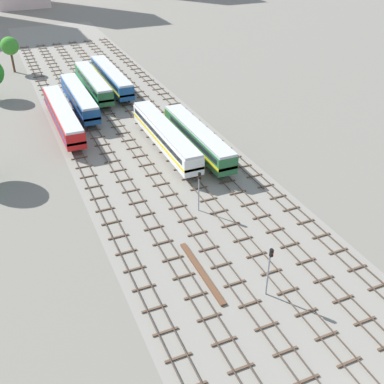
{
  "coord_description": "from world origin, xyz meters",
  "views": [
    {
      "loc": [
        -19.73,
        -13.4,
        31.91
      ],
      "look_at": [
        0.0,
        31.9,
        1.5
      ],
      "focal_mm": 43.58,
      "sensor_mm": 36.0,
      "label": 1
    }
  ],
  "objects_px": {
    "diesel_railcar_centre_right_nearest": "(198,137)",
    "passenger_coach_far_left_mid": "(63,115)",
    "passenger_coach_centre_near": "(165,135)",
    "signal_post_nearest": "(269,266)",
    "passenger_coach_centre_farther": "(111,76)",
    "signal_post_near": "(199,186)",
    "diesel_railcar_left_midfar": "(79,97)",
    "diesel_railcar_centre_left_far": "(93,82)"
  },
  "relations": [
    {
      "from": "passenger_coach_centre_near",
      "to": "signal_post_nearest",
      "type": "xyz_separation_m",
      "value": [
        -2.11,
        -32.85,
        0.98
      ]
    },
    {
      "from": "passenger_coach_far_left_mid",
      "to": "diesel_railcar_centre_left_far",
      "type": "distance_m",
      "value": 16.71
    },
    {
      "from": "passenger_coach_centre_farther",
      "to": "passenger_coach_far_left_mid",
      "type": "bearing_deg",
      "value": -127.34
    },
    {
      "from": "diesel_railcar_left_midfar",
      "to": "passenger_coach_centre_farther",
      "type": "height_order",
      "value": "same"
    },
    {
      "from": "passenger_coach_centre_near",
      "to": "signal_post_nearest",
      "type": "bearing_deg",
      "value": -93.68
    },
    {
      "from": "diesel_railcar_centre_right_nearest",
      "to": "passenger_coach_centre_farther",
      "type": "height_order",
      "value": "same"
    },
    {
      "from": "passenger_coach_far_left_mid",
      "to": "diesel_railcar_centre_left_far",
      "type": "height_order",
      "value": "same"
    },
    {
      "from": "passenger_coach_centre_near",
      "to": "diesel_railcar_left_midfar",
      "type": "distance_m",
      "value": 22.87
    },
    {
      "from": "diesel_railcar_centre_right_nearest",
      "to": "passenger_coach_centre_near",
      "type": "xyz_separation_m",
      "value": [
        -4.22,
        2.57,
        0.02
      ]
    },
    {
      "from": "passenger_coach_centre_farther",
      "to": "signal_post_nearest",
      "type": "xyz_separation_m",
      "value": [
        -2.11,
        -63.54,
        0.98
      ]
    },
    {
      "from": "diesel_railcar_centre_right_nearest",
      "to": "passenger_coach_centre_near",
      "type": "relative_size",
      "value": 0.93
    },
    {
      "from": "diesel_railcar_centre_left_far",
      "to": "passenger_coach_centre_farther",
      "type": "bearing_deg",
      "value": 27.28
    },
    {
      "from": "passenger_coach_centre_near",
      "to": "signal_post_nearest",
      "type": "relative_size",
      "value": 3.87
    },
    {
      "from": "diesel_railcar_centre_right_nearest",
      "to": "diesel_railcar_left_midfar",
      "type": "xyz_separation_m",
      "value": [
        -12.66,
        23.82,
        0.0
      ]
    },
    {
      "from": "diesel_railcar_centre_right_nearest",
      "to": "passenger_coach_centre_farther",
      "type": "relative_size",
      "value": 0.93
    },
    {
      "from": "passenger_coach_centre_near",
      "to": "diesel_railcar_centre_left_far",
      "type": "height_order",
      "value": "same"
    },
    {
      "from": "diesel_railcar_centre_right_nearest",
      "to": "signal_post_near",
      "type": "height_order",
      "value": "signal_post_near"
    },
    {
      "from": "passenger_coach_far_left_mid",
      "to": "signal_post_near",
      "type": "relative_size",
      "value": 4.02
    },
    {
      "from": "diesel_railcar_centre_right_nearest",
      "to": "signal_post_near",
      "type": "relative_size",
      "value": 3.75
    },
    {
      "from": "passenger_coach_centre_near",
      "to": "diesel_railcar_centre_right_nearest",
      "type": "bearing_deg",
      "value": -31.33
    },
    {
      "from": "passenger_coach_centre_near",
      "to": "passenger_coach_centre_farther",
      "type": "xyz_separation_m",
      "value": [
        0.0,
        30.69,
        0.0
      ]
    },
    {
      "from": "passenger_coach_centre_near",
      "to": "signal_post_near",
      "type": "bearing_deg",
      "value": -97.05
    },
    {
      "from": "diesel_railcar_centre_left_far",
      "to": "passenger_coach_centre_farther",
      "type": "distance_m",
      "value": 4.75
    },
    {
      "from": "diesel_railcar_centre_right_nearest",
      "to": "passenger_coach_centre_near",
      "type": "bearing_deg",
      "value": 148.67
    },
    {
      "from": "passenger_coach_centre_near",
      "to": "diesel_railcar_left_midfar",
      "type": "relative_size",
      "value": 1.07
    },
    {
      "from": "passenger_coach_centre_farther",
      "to": "signal_post_near",
      "type": "relative_size",
      "value": 4.02
    },
    {
      "from": "diesel_railcar_centre_right_nearest",
      "to": "passenger_coach_far_left_mid",
      "type": "distance_m",
      "value": 23.72
    },
    {
      "from": "passenger_coach_centre_farther",
      "to": "diesel_railcar_centre_right_nearest",
      "type": "bearing_deg",
      "value": -82.77
    },
    {
      "from": "diesel_railcar_centre_right_nearest",
      "to": "passenger_coach_centre_near",
      "type": "height_order",
      "value": "same"
    },
    {
      "from": "diesel_railcar_centre_right_nearest",
      "to": "passenger_coach_far_left_mid",
      "type": "relative_size",
      "value": 0.93
    },
    {
      "from": "passenger_coach_centre_near",
      "to": "diesel_railcar_centre_left_far",
      "type": "relative_size",
      "value": 1.07
    },
    {
      "from": "passenger_coach_centre_farther",
      "to": "signal_post_nearest",
      "type": "height_order",
      "value": "signal_post_nearest"
    },
    {
      "from": "diesel_railcar_centre_right_nearest",
      "to": "signal_post_nearest",
      "type": "xyz_separation_m",
      "value": [
        -6.33,
        -30.28,
        1.0
      ]
    },
    {
      "from": "passenger_coach_centre_near",
      "to": "signal_post_near",
      "type": "distance_m",
      "value": 17.21
    },
    {
      "from": "diesel_railcar_left_midfar",
      "to": "passenger_coach_far_left_mid",
      "type": "bearing_deg",
      "value": -120.49
    },
    {
      "from": "diesel_railcar_centre_left_far",
      "to": "signal_post_near",
      "type": "height_order",
      "value": "signal_post_near"
    },
    {
      "from": "diesel_railcar_left_midfar",
      "to": "signal_post_near",
      "type": "relative_size",
      "value": 3.75
    },
    {
      "from": "signal_post_nearest",
      "to": "diesel_railcar_left_midfar",
      "type": "bearing_deg",
      "value": 96.67
    },
    {
      "from": "diesel_railcar_left_midfar",
      "to": "passenger_coach_centre_farther",
      "type": "distance_m",
      "value": 12.66
    },
    {
      "from": "signal_post_nearest",
      "to": "signal_post_near",
      "type": "height_order",
      "value": "signal_post_nearest"
    },
    {
      "from": "passenger_coach_far_left_mid",
      "to": "signal_post_near",
      "type": "distance_m",
      "value": 32.9
    },
    {
      "from": "passenger_coach_centre_farther",
      "to": "signal_post_nearest",
      "type": "relative_size",
      "value": 3.87
    }
  ]
}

